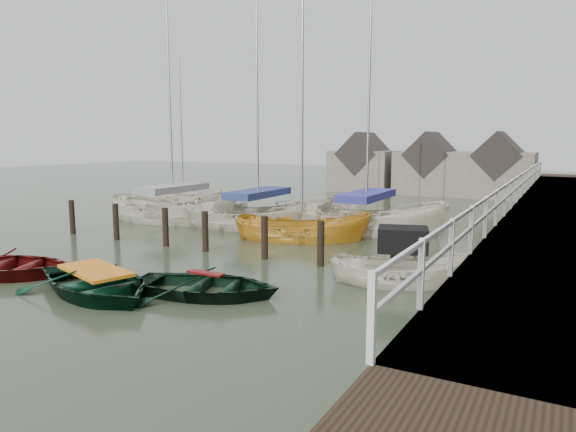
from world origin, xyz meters
The scene contains 13 objects.
ground centered at (0.00, 0.00, 0.00)m, with size 120.00×120.00×0.00m, color #2B3723.
pier centered at (9.48, 10.00, 0.71)m, with size 3.04×32.00×2.70m.
mooring_pilings centered at (-1.11, 3.00, 0.50)m, with size 13.72×0.22×1.80m.
far_sheds centered at (0.83, 26.00, 1.86)m, with size 14.00×4.08×4.39m.
rowboat_red centered at (-4.17, -2.37, 0.00)m, with size 2.97×4.16×0.86m, color #520B0C.
rowboat_green centered at (-0.45, -2.34, 0.00)m, with size 3.01×4.21×0.87m, color black.
rowboat_dkgreen centered at (2.00, -1.09, 0.00)m, with size 2.67×3.74×0.78m, color black.
motorboat centered at (5.90, 2.21, 0.12)m, with size 3.97×2.43×2.23m.
sailboat_a centered at (-6.54, 7.45, 0.06)m, with size 7.12×3.38×12.21m.
sailboat_b centered at (-2.16, 7.97, 0.06)m, with size 7.02×4.95×10.72m.
sailboat_c centered at (0.77, 6.46, 0.02)m, with size 5.65×3.63×11.04m.
sailboat_d centered at (2.39, 9.17, 0.06)m, with size 6.95×3.29×12.33m.
sailboat_e centered at (-9.60, 11.77, 0.07)m, with size 5.36×2.22×9.30m.
Camera 1 is at (9.69, -10.87, 3.83)m, focal length 32.00 mm.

